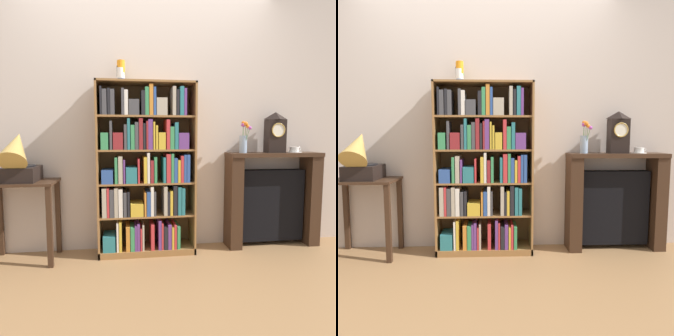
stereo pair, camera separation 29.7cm
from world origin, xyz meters
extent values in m
cube|color=#997047|center=(0.00, 0.00, -0.01)|extent=(7.72, 6.40, 0.02)
cube|color=beige|center=(0.09, 0.28, 1.30)|extent=(4.72, 0.08, 2.60)
cube|color=olive|center=(-0.45, 0.09, 0.81)|extent=(0.02, 0.31, 1.61)
cube|color=olive|center=(0.45, 0.09, 0.81)|extent=(0.02, 0.31, 1.61)
cube|color=brown|center=(0.00, 0.24, 0.81)|extent=(0.91, 0.01, 1.61)
cube|color=olive|center=(0.00, 0.09, 1.60)|extent=(0.91, 0.31, 0.02)
cube|color=olive|center=(0.00, 0.09, 0.03)|extent=(0.91, 0.31, 0.06)
cube|color=teal|center=(-0.35, 0.06, 0.13)|extent=(0.11, 0.22, 0.15)
cube|color=white|center=(-0.28, 0.06, 0.19)|extent=(0.02, 0.22, 0.27)
cube|color=gold|center=(-0.25, 0.08, 0.20)|extent=(0.02, 0.26, 0.28)
cube|color=orange|center=(-0.18, 0.07, 0.17)|extent=(0.04, 0.24, 0.23)
cube|color=#388E56|center=(-0.14, 0.05, 0.17)|extent=(0.04, 0.20, 0.22)
cube|color=#663884|center=(-0.11, 0.05, 0.18)|extent=(0.02, 0.21, 0.24)
cube|color=#663884|center=(-0.09, 0.06, 0.19)|extent=(0.02, 0.23, 0.25)
cube|color=#C63338|center=(-0.06, 0.07, 0.17)|extent=(0.02, 0.25, 0.21)
cube|color=#B2A893|center=(-0.04, 0.07, 0.18)|extent=(0.02, 0.26, 0.24)
cube|color=#C63338|center=(0.05, 0.05, 0.18)|extent=(0.03, 0.21, 0.24)
cube|color=#663884|center=(0.11, 0.08, 0.20)|extent=(0.03, 0.26, 0.28)
cube|color=#C63338|center=(0.14, 0.06, 0.18)|extent=(0.02, 0.23, 0.25)
cube|color=black|center=(0.17, 0.06, 0.17)|extent=(0.04, 0.24, 0.22)
cube|color=#663884|center=(0.21, 0.07, 0.18)|extent=(0.03, 0.25, 0.23)
cube|color=gold|center=(0.24, 0.06, 0.17)|extent=(0.02, 0.22, 0.21)
cube|color=#C63338|center=(0.26, 0.06, 0.17)|extent=(0.02, 0.23, 0.23)
cube|color=#388E56|center=(0.29, 0.06, 0.17)|extent=(0.03, 0.23, 0.22)
cube|color=olive|center=(0.00, 0.09, 0.38)|extent=(0.87, 0.29, 0.02)
cube|color=#B2A893|center=(-0.39, 0.07, 0.52)|extent=(0.04, 0.26, 0.27)
cube|color=#C63338|center=(-0.36, 0.06, 0.52)|extent=(0.02, 0.24, 0.27)
cube|color=#424247|center=(-0.32, 0.07, 0.51)|extent=(0.04, 0.25, 0.25)
cube|color=#B2A893|center=(-0.29, 0.07, 0.52)|extent=(0.03, 0.25, 0.27)
cube|color=white|center=(-0.25, 0.05, 0.51)|extent=(0.04, 0.20, 0.26)
cube|color=#424247|center=(-0.21, 0.07, 0.50)|extent=(0.03, 0.26, 0.22)
cube|color=black|center=(-0.17, 0.07, 0.50)|extent=(0.02, 0.24, 0.23)
cube|color=gold|center=(-0.10, 0.05, 0.44)|extent=(0.12, 0.21, 0.12)
cube|color=orange|center=(-0.02, 0.05, 0.49)|extent=(0.02, 0.20, 0.22)
cube|color=#2D519E|center=(0.01, 0.08, 0.50)|extent=(0.03, 0.26, 0.23)
cube|color=white|center=(0.04, 0.06, 0.52)|extent=(0.03, 0.22, 0.27)
cube|color=#424247|center=(0.07, 0.05, 0.50)|extent=(0.02, 0.21, 0.23)
cube|color=#B2A893|center=(0.17, 0.07, 0.52)|extent=(0.03, 0.24, 0.27)
cube|color=black|center=(0.20, 0.05, 0.49)|extent=(0.02, 0.21, 0.22)
cube|color=gold|center=(0.22, 0.08, 0.50)|extent=(0.02, 0.26, 0.23)
cube|color=black|center=(0.26, 0.07, 0.52)|extent=(0.04, 0.24, 0.28)
cube|color=teal|center=(0.30, 0.06, 0.52)|extent=(0.03, 0.23, 0.26)
cube|color=teal|center=(0.33, 0.07, 0.51)|extent=(0.03, 0.25, 0.25)
cube|color=olive|center=(0.00, 0.09, 0.68)|extent=(0.87, 0.29, 0.02)
cube|color=#2D519E|center=(-0.36, 0.06, 0.75)|extent=(0.10, 0.23, 0.12)
cube|color=#388E56|center=(-0.28, 0.05, 0.81)|extent=(0.02, 0.22, 0.24)
cube|color=#B2A893|center=(-0.24, 0.07, 0.82)|extent=(0.04, 0.25, 0.25)
cube|color=#663884|center=(-0.21, 0.06, 0.80)|extent=(0.02, 0.24, 0.21)
cube|color=teal|center=(-0.14, 0.06, 0.76)|extent=(0.10, 0.24, 0.15)
cube|color=#C63338|center=(-0.08, 0.07, 0.80)|extent=(0.02, 0.25, 0.22)
cube|color=gold|center=(-0.02, 0.07, 0.81)|extent=(0.03, 0.25, 0.24)
cube|color=white|center=(0.01, 0.05, 0.83)|extent=(0.02, 0.21, 0.28)
cube|color=maroon|center=(0.04, 0.07, 0.80)|extent=(0.03, 0.25, 0.21)
cube|color=#388E56|center=(0.07, 0.07, 0.81)|extent=(0.02, 0.24, 0.24)
cube|color=teal|center=(0.16, 0.06, 0.81)|extent=(0.02, 0.24, 0.23)
cube|color=#C63338|center=(0.19, 0.08, 0.82)|extent=(0.04, 0.26, 0.26)
cube|color=#388E56|center=(0.23, 0.07, 0.83)|extent=(0.03, 0.26, 0.27)
cube|color=#2D519E|center=(0.26, 0.07, 0.81)|extent=(0.03, 0.25, 0.23)
cube|color=gold|center=(0.29, 0.07, 0.80)|extent=(0.02, 0.25, 0.21)
cube|color=#C63338|center=(0.32, 0.07, 0.82)|extent=(0.03, 0.24, 0.25)
cube|color=#2D519E|center=(0.35, 0.07, 0.82)|extent=(0.02, 0.25, 0.26)
cube|color=#2D519E|center=(0.38, 0.05, 0.82)|extent=(0.03, 0.21, 0.26)
cube|color=olive|center=(0.00, 0.09, 0.99)|extent=(0.87, 0.29, 0.02)
cube|color=#388E56|center=(-0.38, 0.07, 1.07)|extent=(0.07, 0.24, 0.15)
cube|color=#424247|center=(-0.32, 0.06, 1.13)|extent=(0.02, 0.23, 0.25)
cube|color=maroon|center=(-0.26, 0.06, 1.07)|extent=(0.09, 0.24, 0.15)
cube|color=#424247|center=(-0.19, 0.07, 1.11)|extent=(0.02, 0.25, 0.22)
cube|color=teal|center=(-0.16, 0.07, 1.14)|extent=(0.02, 0.24, 0.28)
cube|color=#388E56|center=(-0.13, 0.07, 1.11)|extent=(0.03, 0.25, 0.22)
cube|color=#424247|center=(-0.09, 0.08, 1.12)|extent=(0.03, 0.26, 0.24)
cube|color=maroon|center=(-0.06, 0.05, 1.14)|extent=(0.03, 0.21, 0.28)
cube|color=black|center=(-0.03, 0.06, 1.12)|extent=(0.02, 0.24, 0.23)
cube|color=maroon|center=(0.00, 0.08, 1.13)|extent=(0.02, 0.26, 0.25)
cube|color=#663884|center=(0.03, 0.07, 1.13)|extent=(0.04, 0.24, 0.27)
cube|color=gold|center=(0.06, 0.05, 1.12)|extent=(0.02, 0.20, 0.25)
cube|color=gold|center=(0.09, 0.05, 1.11)|extent=(0.02, 0.21, 0.22)
cube|color=gold|center=(0.13, 0.04, 1.08)|extent=(0.06, 0.18, 0.15)
cube|color=#C63338|center=(0.19, 0.07, 1.13)|extent=(0.03, 0.25, 0.27)
cube|color=#388E56|center=(0.23, 0.05, 1.10)|extent=(0.04, 0.20, 0.21)
cube|color=teal|center=(0.27, 0.05, 1.12)|extent=(0.03, 0.20, 0.24)
cube|color=#663884|center=(0.33, 0.05, 1.07)|extent=(0.09, 0.20, 0.15)
cube|color=olive|center=(0.00, 0.09, 1.30)|extent=(0.87, 0.29, 0.02)
cube|color=black|center=(-0.40, 0.07, 1.43)|extent=(0.02, 0.25, 0.24)
cube|color=#424247|center=(-0.37, 0.06, 1.42)|extent=(0.04, 0.22, 0.22)
cube|color=black|center=(-0.33, 0.08, 1.42)|extent=(0.02, 0.26, 0.23)
cube|color=#424247|center=(-0.30, 0.05, 1.42)|extent=(0.04, 0.21, 0.22)
cube|color=#424247|center=(-0.21, 0.05, 1.42)|extent=(0.02, 0.21, 0.23)
cube|color=white|center=(-0.18, 0.06, 1.41)|extent=(0.03, 0.23, 0.22)
cube|color=#424247|center=(-0.12, 0.04, 1.37)|extent=(0.09, 0.18, 0.14)
cube|color=black|center=(-0.03, 0.05, 1.41)|extent=(0.03, 0.20, 0.21)
cube|color=#388E56|center=(0.00, 0.06, 1.43)|extent=(0.03, 0.23, 0.25)
cube|color=orange|center=(0.04, 0.06, 1.44)|extent=(0.03, 0.22, 0.27)
cube|color=#2D519E|center=(0.07, 0.07, 1.43)|extent=(0.02, 0.26, 0.25)
cube|color=#B2A893|center=(0.13, 0.05, 1.38)|extent=(0.10, 0.20, 0.15)
cube|color=#B2A893|center=(0.25, 0.05, 1.43)|extent=(0.03, 0.20, 0.26)
cube|color=black|center=(0.28, 0.08, 1.42)|extent=(0.02, 0.26, 0.23)
cube|color=teal|center=(0.31, 0.06, 1.43)|extent=(0.04, 0.23, 0.26)
cube|color=#663884|center=(0.35, 0.06, 1.43)|extent=(0.02, 0.23, 0.24)
cylinder|color=blue|center=(-0.23, 0.13, 1.66)|extent=(0.07, 0.07, 0.09)
cylinder|color=black|center=(-0.23, 0.13, 1.68)|extent=(0.07, 0.07, 0.09)
cylinder|color=white|center=(-0.23, 0.13, 1.69)|extent=(0.07, 0.07, 0.09)
cylinder|color=black|center=(-0.23, 0.13, 1.71)|extent=(0.07, 0.07, 0.09)
cylinder|color=green|center=(-0.22, 0.13, 1.73)|extent=(0.07, 0.07, 0.09)
cylinder|color=orange|center=(-0.23, 0.13, 1.75)|extent=(0.07, 0.07, 0.09)
cylinder|color=orange|center=(-0.22, 0.13, 1.76)|extent=(0.07, 0.07, 0.09)
cube|color=#382316|center=(-1.10, 0.03, 0.71)|extent=(0.59, 0.42, 0.02)
cube|color=#382316|center=(-0.84, -0.15, 0.35)|extent=(0.04, 0.04, 0.70)
cube|color=#382316|center=(-1.36, 0.21, 0.35)|extent=(0.04, 0.04, 0.70)
cube|color=#382316|center=(-0.84, 0.21, 0.35)|extent=(0.04, 0.04, 0.70)
cube|color=black|center=(-1.10, 0.03, 0.79)|extent=(0.29, 0.34, 0.13)
cylinder|color=black|center=(-1.10, 0.03, 0.86)|extent=(0.24, 0.24, 0.01)
cylinder|color=#B79347|center=(-1.10, -0.02, 0.88)|extent=(0.03, 0.03, 0.06)
cone|color=#B79347|center=(-1.10, -0.08, 1.03)|extent=(0.24, 0.39, 0.39)
cube|color=#382316|center=(1.29, 0.11, 0.93)|extent=(0.95, 0.26, 0.04)
cube|color=#382316|center=(0.87, 0.11, 0.46)|extent=(0.12, 0.24, 0.91)
cube|color=#382316|center=(1.70, 0.11, 0.46)|extent=(0.12, 0.24, 0.91)
cube|color=black|center=(1.29, 0.15, 0.41)|extent=(0.67, 0.13, 0.73)
cube|color=black|center=(1.29, 0.11, 1.12)|extent=(0.18, 0.13, 0.33)
pyramid|color=black|center=(1.29, 0.11, 1.32)|extent=(0.18, 0.13, 0.07)
cylinder|color=silver|center=(1.29, 0.04, 1.18)|extent=(0.13, 0.01, 0.13)
torus|color=#B79347|center=(1.29, 0.04, 1.18)|extent=(0.14, 0.01, 0.14)
cylinder|color=#99B2D1|center=(0.96, 0.11, 1.04)|extent=(0.08, 0.08, 0.17)
cylinder|color=#4C753D|center=(0.95, 0.10, 1.11)|extent=(0.01, 0.01, 0.28)
sphere|color=orange|center=(0.95, 0.10, 1.25)|extent=(0.04, 0.04, 0.04)
cylinder|color=#4C753D|center=(0.96, 0.11, 1.10)|extent=(0.02, 0.03, 0.26)
sphere|color=#B24CB7|center=(0.95, 0.10, 1.23)|extent=(0.04, 0.04, 0.04)
cylinder|color=#4C753D|center=(0.98, 0.08, 1.09)|extent=(0.01, 0.05, 0.25)
sphere|color=orange|center=(0.98, 0.06, 1.21)|extent=(0.03, 0.03, 0.03)
cylinder|color=#4C753D|center=(0.98, 0.08, 1.08)|extent=(0.05, 0.05, 0.23)
sphere|color=#B24CB7|center=(1.00, 0.05, 1.20)|extent=(0.03, 0.03, 0.03)
cylinder|color=#4C753D|center=(0.97, 0.08, 1.10)|extent=(0.02, 0.06, 0.27)
sphere|color=orange|center=(0.96, 0.05, 1.24)|extent=(0.04, 0.04, 0.04)
cylinder|color=white|center=(1.50, 0.11, 0.96)|extent=(0.14, 0.14, 0.01)
cylinder|color=white|center=(1.50, 0.11, 0.98)|extent=(0.09, 0.09, 0.05)
torus|color=white|center=(1.56, 0.11, 0.99)|extent=(0.04, 0.01, 0.04)
camera|label=1|loc=(-0.21, -2.84, 1.13)|focal=33.39mm
camera|label=2|loc=(0.08, -2.87, 1.13)|focal=33.39mm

